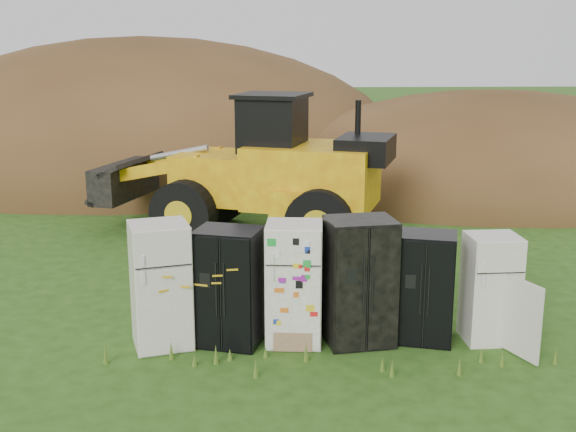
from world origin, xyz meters
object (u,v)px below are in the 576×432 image
fridge_leftmost (161,285)px  fridge_dark_mid (360,281)px  fridge_sticker (294,283)px  fridge_open_door (490,288)px  fridge_black_right (426,287)px  wheel_loader (239,165)px  fridge_black_side (229,287)px

fridge_leftmost → fridge_dark_mid: size_ratio=0.98×
fridge_sticker → fridge_open_door: fridge_sticker is taller
fridge_black_right → wheel_loader: bearing=130.6°
fridge_black_side → wheel_loader: wheel_loader is taller
fridge_dark_mid → fridge_black_side: bearing=170.3°
fridge_dark_mid → wheel_loader: bearing=98.8°
fridge_black_side → fridge_dark_mid: 1.89m
fridge_black_side → fridge_open_door: 3.81m
fridge_sticker → fridge_open_door: 2.87m
fridge_sticker → wheel_loader: wheel_loader is taller
fridge_dark_mid → fridge_black_right: 0.98m
fridge_black_side → wheel_loader: size_ratio=0.26×
fridge_black_right → fridge_black_side: bearing=-164.8°
fridge_sticker → fridge_open_door: size_ratio=1.12×
wheel_loader → fridge_black_right: bearing=-46.0°
fridge_open_door → fridge_black_right: bearing=175.1°
fridge_black_right → wheel_loader: wheel_loader is taller
fridge_sticker → fridge_black_side: bearing=-174.3°
fridge_dark_mid → fridge_open_door: bearing=-8.6°
fridge_leftmost → fridge_dark_mid: 2.86m
fridge_leftmost → fridge_dark_mid: bearing=-15.9°
fridge_leftmost → fridge_black_right: size_ratio=1.12×
fridge_black_right → wheel_loader: 6.76m
fridge_sticker → fridge_black_right: fridge_sticker is taller
fridge_leftmost → wheel_loader: size_ratio=0.27×
fridge_dark_mid → fridge_black_right: (0.98, 0.03, -0.12)m
fridge_black_right → wheel_loader: size_ratio=0.24×
fridge_sticker → fridge_dark_mid: 0.95m
fridge_leftmost → fridge_dark_mid: fridge_dark_mid is taller
fridge_dark_mid → fridge_sticker: bearing=168.6°
fridge_leftmost → fridge_sticker: (1.91, 0.03, -0.01)m
fridge_sticker → fridge_dark_mid: bearing=2.2°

